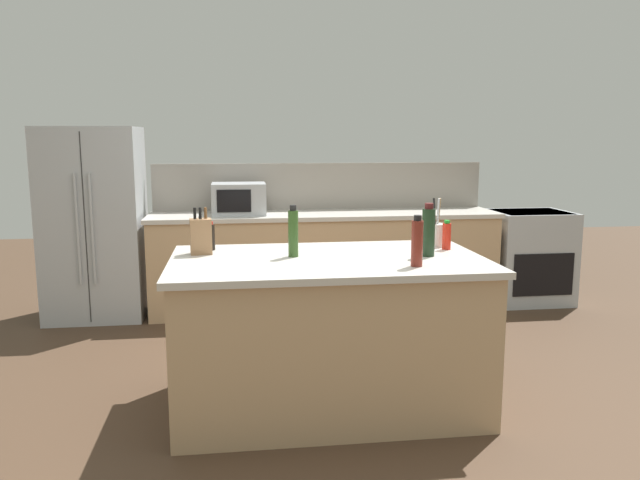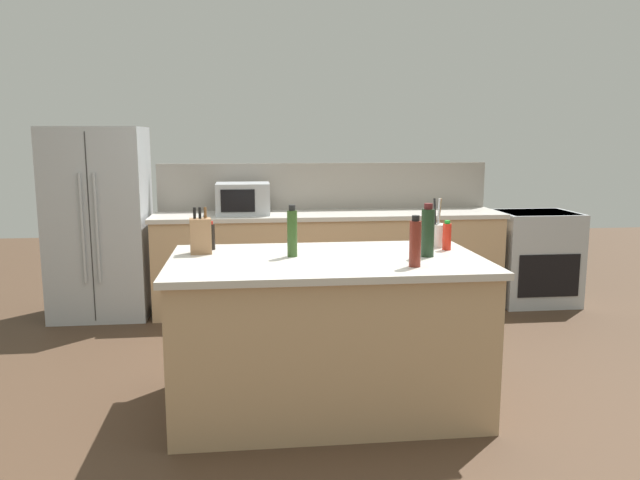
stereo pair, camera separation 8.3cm
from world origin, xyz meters
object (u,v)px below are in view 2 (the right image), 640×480
(wine_bottle, at_px, (428,232))
(microwave, at_px, (243,199))
(knife_block, at_px, (201,236))
(utensil_crock, at_px, (437,234))
(range_oven, at_px, (535,257))
(refrigerator, at_px, (100,223))
(hot_sauce_bottle, at_px, (447,236))
(soy_sauce_bottle, at_px, (210,236))
(olive_oil_bottle, at_px, (292,232))
(vinegar_bottle, at_px, (415,243))

(wine_bottle, bearing_deg, microwave, 116.79)
(knife_block, bearing_deg, utensil_crock, -2.94)
(range_oven, distance_m, wine_bottle, 2.91)
(refrigerator, bearing_deg, hot_sauce_bottle, -38.27)
(soy_sauce_bottle, bearing_deg, knife_block, -110.89)
(microwave, xyz_separation_m, hot_sauce_bottle, (1.31, -2.02, -0.06))
(microwave, bearing_deg, knife_block, -97.13)
(refrigerator, distance_m, olive_oil_bottle, 2.74)
(soy_sauce_bottle, bearing_deg, refrigerator, 120.66)
(refrigerator, xyz_separation_m, range_oven, (4.21, -0.05, -0.41))
(soy_sauce_bottle, height_order, hot_sauce_bottle, hot_sauce_bottle)
(microwave, height_order, wine_bottle, wine_bottle)
(refrigerator, distance_m, knife_block, 2.30)
(soy_sauce_bottle, bearing_deg, wine_bottle, -16.33)
(utensil_crock, bearing_deg, vinegar_bottle, -117.25)
(knife_block, bearing_deg, range_oven, 26.37)
(knife_block, bearing_deg, microwave, 77.08)
(knife_block, bearing_deg, soy_sauce_bottle, 63.33)
(vinegar_bottle, bearing_deg, refrigerator, 131.78)
(range_oven, xyz_separation_m, microwave, (-2.89, 0.00, 0.62))
(knife_block, height_order, soy_sauce_bottle, knife_block)
(olive_oil_bottle, bearing_deg, microwave, 98.29)
(utensil_crock, distance_m, soy_sauce_bottle, 1.48)
(range_oven, height_order, microwave, microwave)
(utensil_crock, distance_m, olive_oil_bottle, 1.01)
(refrigerator, xyz_separation_m, olive_oil_bottle, (1.63, -2.19, 0.21))
(microwave, bearing_deg, soy_sauce_bottle, -96.09)
(utensil_crock, relative_size, wine_bottle, 0.99)
(vinegar_bottle, height_order, wine_bottle, wine_bottle)
(refrigerator, distance_m, hot_sauce_bottle, 3.36)
(vinegar_bottle, distance_m, soy_sauce_bottle, 1.35)
(hot_sauce_bottle, bearing_deg, knife_block, 178.15)
(range_oven, distance_m, microwave, 2.96)
(microwave, relative_size, wine_bottle, 1.53)
(vinegar_bottle, bearing_deg, microwave, 111.14)
(utensil_crock, height_order, vinegar_bottle, utensil_crock)
(range_oven, distance_m, hot_sauce_bottle, 2.63)
(refrigerator, distance_m, range_oven, 4.23)
(refrigerator, bearing_deg, utensil_crock, -36.81)
(hot_sauce_bottle, bearing_deg, microwave, 122.96)
(range_oven, relative_size, vinegar_bottle, 3.18)
(wine_bottle, bearing_deg, refrigerator, 136.99)
(utensil_crock, bearing_deg, soy_sauce_bottle, 177.81)
(range_oven, xyz_separation_m, wine_bottle, (-1.77, -2.23, 0.63))
(refrigerator, relative_size, soy_sauce_bottle, 9.47)
(range_oven, relative_size, hot_sauce_bottle, 4.84)
(olive_oil_bottle, bearing_deg, refrigerator, 126.70)
(utensil_crock, xyz_separation_m, vinegar_bottle, (-0.32, -0.61, 0.05))
(utensil_crock, height_order, wine_bottle, wine_bottle)
(range_oven, xyz_separation_m, hot_sauce_bottle, (-1.58, -2.02, 0.56))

